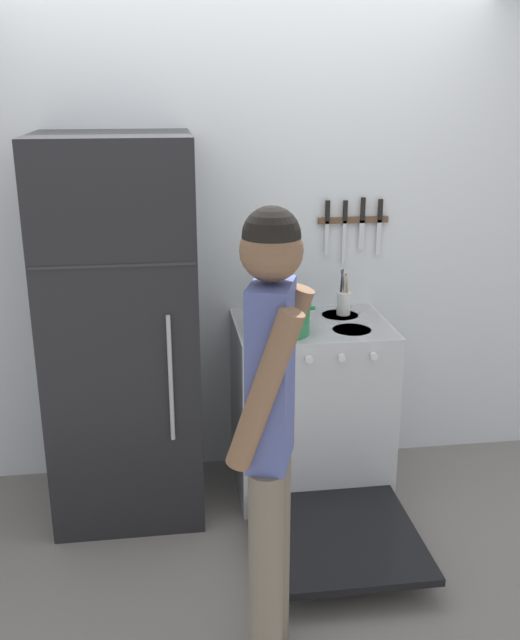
# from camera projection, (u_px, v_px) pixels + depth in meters

# --- Properties ---
(ground_plane) EXTENTS (14.00, 14.00, 0.00)m
(ground_plane) POSITION_uv_depth(u_px,v_px,m) (247.00, 459.00, 4.14)
(ground_plane) COLOR slate
(wall_back) EXTENTS (10.00, 0.06, 2.55)m
(wall_back) POSITION_uv_depth(u_px,v_px,m) (245.00, 242.00, 3.77)
(wall_back) COLOR silver
(wall_back) RESTS_ON ground_plane
(refrigerator) EXTENTS (0.71, 0.70, 1.86)m
(refrigerator) POSITION_uv_depth(u_px,v_px,m) (122.00, 332.00, 3.44)
(refrigerator) COLOR black
(refrigerator) RESTS_ON ground_plane
(stove_range) EXTENTS (0.78, 1.34, 0.92)m
(stove_range) POSITION_uv_depth(u_px,v_px,m) (312.00, 410.00, 3.72)
(stove_range) COLOR silver
(stove_range) RESTS_ON ground_plane
(dutch_oven_pot) EXTENTS (0.32, 0.28, 0.18)m
(dutch_oven_pot) POSITION_uv_depth(u_px,v_px,m) (282.00, 317.00, 3.45)
(dutch_oven_pot) COLOR #237A42
(dutch_oven_pot) RESTS_ON stove_range
(tea_kettle) EXTENTS (0.24, 0.19, 0.25)m
(tea_kettle) POSITION_uv_depth(u_px,v_px,m) (277.00, 304.00, 3.68)
(tea_kettle) COLOR black
(tea_kettle) RESTS_ON stove_range
(utensil_jar) EXTENTS (0.07, 0.07, 0.24)m
(utensil_jar) POSITION_uv_depth(u_px,v_px,m) (344.00, 301.00, 3.73)
(utensil_jar) COLOR silver
(utensil_jar) RESTS_ON stove_range
(person) EXTENTS (0.35, 0.41, 1.71)m
(person) POSITION_uv_depth(u_px,v_px,m) (270.00, 424.00, 2.40)
(person) COLOR #6B6051
(person) RESTS_ON ground_plane
(wall_knife_strip) EXTENTS (0.38, 0.03, 0.35)m
(wall_knife_strip) POSITION_uv_depth(u_px,v_px,m) (354.00, 219.00, 3.76)
(wall_knife_strip) COLOR brown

